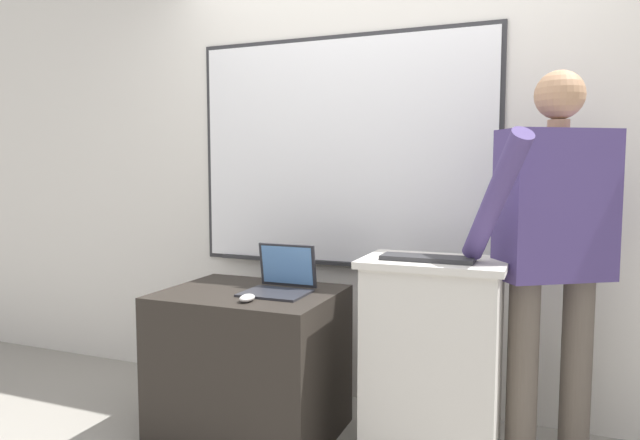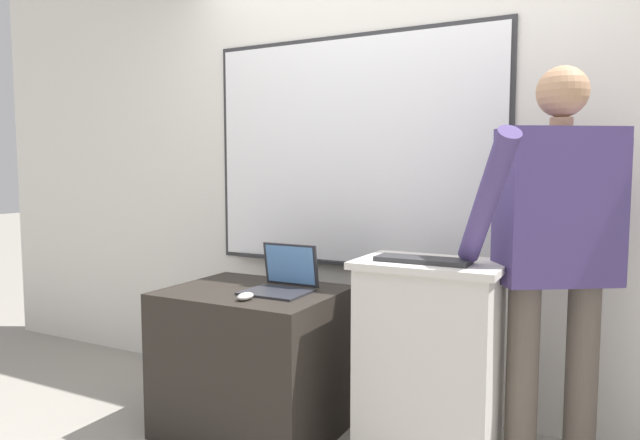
% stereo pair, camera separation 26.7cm
% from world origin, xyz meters
% --- Properties ---
extents(back_wall, '(6.40, 0.17, 2.87)m').
position_xyz_m(back_wall, '(-0.01, 1.12, 1.43)').
color(back_wall, silver).
rests_on(back_wall, ground_plane).
extents(lectern_podium, '(0.61, 0.42, 0.93)m').
position_xyz_m(lectern_podium, '(0.39, 0.46, 0.47)').
color(lectern_podium, beige).
rests_on(lectern_podium, ground_plane).
extents(side_desk, '(0.84, 0.67, 0.72)m').
position_xyz_m(side_desk, '(-0.50, 0.44, 0.36)').
color(side_desk, '#28231E').
rests_on(side_desk, ground_plane).
extents(person_presenter, '(0.64, 0.76, 1.73)m').
position_xyz_m(person_presenter, '(0.87, 0.62, 1.02)').
color(person_presenter, brown).
rests_on(person_presenter, ground_plane).
extents(laptop, '(0.31, 0.29, 0.23)m').
position_xyz_m(laptop, '(-0.36, 0.49, 0.79)').
color(laptop, '#28282D').
rests_on(laptop, side_desk).
extents(wireless_keyboard, '(0.39, 0.14, 0.02)m').
position_xyz_m(wireless_keyboard, '(0.37, 0.41, 0.94)').
color(wireless_keyboard, '#2D2D30').
rests_on(wireless_keyboard, lectern_podium).
extents(computer_mouse_by_laptop, '(0.06, 0.10, 0.03)m').
position_xyz_m(computer_mouse_by_laptop, '(-0.41, 0.24, 0.74)').
color(computer_mouse_by_laptop, silver).
rests_on(computer_mouse_by_laptop, side_desk).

